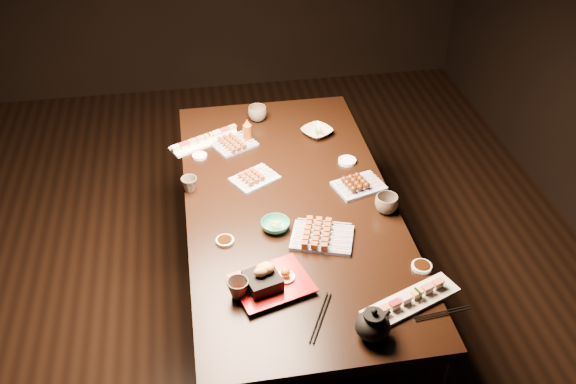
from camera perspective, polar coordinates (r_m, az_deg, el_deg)
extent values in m
plane|color=black|center=(3.34, -3.82, -10.64)|extent=(5.00, 5.00, 0.00)
cube|color=black|center=(3.03, 0.16, -6.53)|extent=(1.13, 1.90, 0.75)
imported|color=#2D8C74|center=(2.64, -1.13, -2.98)|extent=(0.15, 0.15, 0.04)
imported|color=#C0B49D|center=(3.24, 2.58, 5.36)|extent=(0.19, 0.19, 0.03)
imported|color=#52493E|center=(2.36, -4.45, -8.56)|extent=(0.09, 0.09, 0.08)
imported|color=#52493E|center=(2.75, 8.75, -1.05)|extent=(0.12, 0.12, 0.08)
imported|color=#52493E|center=(2.88, -8.75, 0.69)|extent=(0.09, 0.09, 0.07)
imported|color=#52493E|center=(3.36, -2.73, 6.98)|extent=(0.13, 0.13, 0.08)
cylinder|color=brown|center=(3.16, -3.63, 5.46)|extent=(0.04, 0.04, 0.13)
cylinder|color=white|center=(2.60, -5.63, -4.34)|extent=(0.08, 0.08, 0.01)
cylinder|color=white|center=(3.05, 5.28, 2.76)|extent=(0.09, 0.09, 0.01)
cylinder|color=white|center=(2.53, 11.79, -6.49)|extent=(0.09, 0.09, 0.01)
cylinder|color=white|center=(3.10, -7.86, 3.19)|extent=(0.08, 0.08, 0.01)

